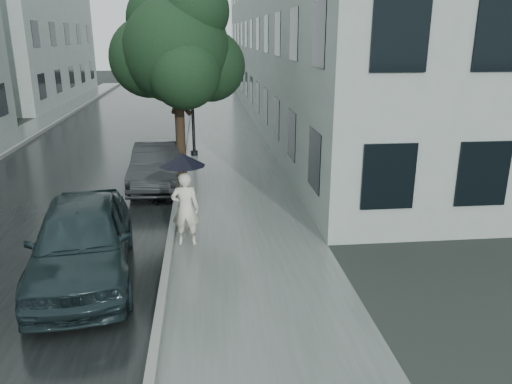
{
  "coord_description": "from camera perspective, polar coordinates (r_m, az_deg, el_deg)",
  "views": [
    {
      "loc": [
        -0.73,
        -8.75,
        4.61
      ],
      "look_at": [
        0.36,
        1.61,
        1.3
      ],
      "focal_mm": 35.0,
      "sensor_mm": 36.0,
      "label": 1
    }
  ],
  "objects": [
    {
      "name": "kerb_far",
      "position": [
        22.64,
        -26.23,
        4.25
      ],
      "size": [
        0.15,
        60.0,
        0.15
      ],
      "primitive_type": "cube",
      "color": "slate",
      "rests_on": "ground"
    },
    {
      "name": "asphalt_road",
      "position": [
        21.69,
        -17.49,
        4.55
      ],
      "size": [
        6.85,
        60.0,
        0.0
      ],
      "primitive_type": "cube",
      "color": "black",
      "rests_on": "ground"
    },
    {
      "name": "lamp_post",
      "position": [
        19.57,
        -7.84,
        12.41
      ],
      "size": [
        0.85,
        0.32,
        5.03
      ],
      "rotation": [
        0.0,
        0.0,
        0.01
      ],
      "color": "black",
      "rests_on": "ground"
    },
    {
      "name": "ground",
      "position": [
        9.92,
        -1.14,
        -10.08
      ],
      "size": [
        120.0,
        120.0,
        0.0
      ],
      "primitive_type": "plane",
      "color": "black",
      "rests_on": "ground"
    },
    {
      "name": "street_tree",
      "position": [
        15.4,
        -9.06,
        15.92
      ],
      "size": [
        4.07,
        3.7,
        6.19
      ],
      "color": "#332619",
      "rests_on": "ground"
    },
    {
      "name": "kerb_near",
      "position": [
        21.25,
        -8.2,
        5.13
      ],
      "size": [
        0.15,
        60.0,
        0.15
      ],
      "primitive_type": "cube",
      "color": "slate",
      "rests_on": "ground"
    },
    {
      "name": "building_near",
      "position": [
        28.92,
        6.66,
        17.31
      ],
      "size": [
        7.02,
        36.0,
        9.0
      ],
      "color": "#94A29C",
      "rests_on": "ground"
    },
    {
      "name": "car_far",
      "position": [
        15.99,
        -11.13,
        3.07
      ],
      "size": [
        1.53,
        4.13,
        1.35
      ],
      "primitive_type": "imported",
      "rotation": [
        0.0,
        0.0,
        -0.03
      ],
      "color": "#222427",
      "rests_on": "ground"
    },
    {
      "name": "building_far_b",
      "position": [
        40.89,
        -25.57,
        15.14
      ],
      "size": [
        7.02,
        18.0,
        8.0
      ],
      "color": "#94A29C",
      "rests_on": "ground"
    },
    {
      "name": "pedestrian",
      "position": [
        11.31,
        -8.07,
        -1.9
      ],
      "size": [
        0.64,
        0.44,
        1.71
      ],
      "primitive_type": "imported",
      "rotation": [
        0.0,
        0.0,
        3.09
      ],
      "color": "beige",
      "rests_on": "sidewalk"
    },
    {
      "name": "umbrella",
      "position": [
        11.03,
        -8.4,
        3.68
      ],
      "size": [
        1.13,
        1.13,
        1.24
      ],
      "rotation": [
        0.0,
        0.0,
        -0.13
      ],
      "color": "black",
      "rests_on": "ground"
    },
    {
      "name": "sidewalk",
      "position": [
        21.27,
        -3.26,
        5.1
      ],
      "size": [
        3.5,
        60.0,
        0.01
      ],
      "primitive_type": "cube",
      "color": "slate",
      "rests_on": "ground"
    },
    {
      "name": "car_near",
      "position": [
        10.3,
        -19.26,
        -5.2
      ],
      "size": [
        2.43,
        4.8,
        1.57
      ],
      "primitive_type": "imported",
      "rotation": [
        0.0,
        0.0,
        0.13
      ],
      "color": "#19272A",
      "rests_on": "ground"
    }
  ]
}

